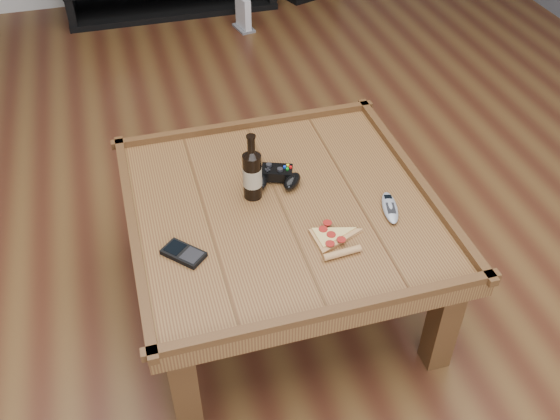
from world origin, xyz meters
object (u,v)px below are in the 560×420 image
object	(u,v)px
smartphone	(184,253)
beer_bottle	(252,173)
pizza_slice	(333,239)
game_console	(243,15)
remote_control	(390,208)
coffee_table	(282,218)
game_controller	(276,177)

from	to	relation	value
smartphone	beer_bottle	bearing A→B (deg)	-4.18
smartphone	pizza_slice	bearing A→B (deg)	-50.90
smartphone	game_console	world-z (taller)	smartphone
remote_control	game_console	xyz separation A→B (m)	(0.07, 2.41, -0.36)
pizza_slice	beer_bottle	bearing A→B (deg)	118.81
smartphone	remote_control	distance (m)	0.68
game_console	beer_bottle	bearing A→B (deg)	-114.27
coffee_table	beer_bottle	xyz separation A→B (m)	(-0.08, 0.07, 0.16)
beer_bottle	pizza_slice	distance (m)	0.35
coffee_table	game_console	xyz separation A→B (m)	(0.40, 2.29, -0.29)
coffee_table	remote_control	size ratio (longest dim) A/B	6.26
remote_control	game_console	world-z (taller)	remote_control
pizza_slice	remote_control	size ratio (longest dim) A/B	1.38
beer_bottle	remote_control	bearing A→B (deg)	-25.37
pizza_slice	game_console	world-z (taller)	pizza_slice
game_controller	pizza_slice	distance (m)	0.34
game_controller	pizza_slice	xyz separation A→B (m)	(0.09, -0.33, -0.02)
game_controller	remote_control	distance (m)	0.40
game_controller	game_console	world-z (taller)	game_controller
beer_bottle	pizza_slice	size ratio (longest dim) A/B	1.07
smartphone	game_console	distance (m)	2.57
remote_control	smartphone	bearing A→B (deg)	-164.20
coffee_table	game_console	distance (m)	2.34
coffee_table	smartphone	size ratio (longest dim) A/B	7.27
pizza_slice	game_controller	bearing A→B (deg)	100.76
remote_control	beer_bottle	bearing A→B (deg)	168.66
beer_bottle	smartphone	size ratio (longest dim) A/B	1.71
game_controller	remote_control	bearing A→B (deg)	-16.49
remote_control	pizza_slice	bearing A→B (deg)	-145.59
coffee_table	pizza_slice	world-z (taller)	coffee_table
coffee_table	game_console	world-z (taller)	coffee_table
beer_bottle	remote_control	distance (m)	0.46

